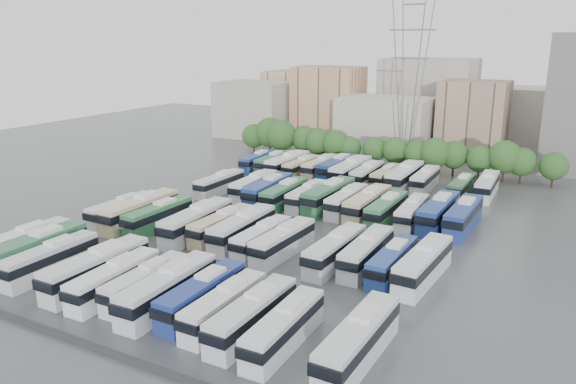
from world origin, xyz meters
The scene contains 54 objects.
ground centered at (0.00, 0.00, 0.00)m, with size 220.00×220.00×0.00m, color #424447.
parapet centered at (0.00, -33.00, 0.25)m, with size 56.00×0.50×0.50m, color #2D2D30.
tree_line centered at (-2.77, 42.11, 4.29)m, with size 65.49×7.96×8.28m.
city_buildings centered at (-7.46, 71.86, 7.87)m, with size 102.00×35.00×20.00m.
electricity_pylon centered at (2.00, 50.00, 18.66)m, with size 9.00×6.91×33.83m.
bus_r0_s0 centered at (-21.41, -22.77, 1.91)m, with size 3.04×12.47×3.89m.
bus_r0_s1 centered at (-18.16, -23.45, 1.99)m, with size 2.94×12.93×4.05m.
bus_r0_s2 centered at (-14.83, -24.20, 1.82)m, with size 2.62×11.83×3.71m.
bus_r0_s4 centered at (-8.15, -23.83, 2.00)m, with size 2.95×12.99×4.07m.
bus_r0_s5 centered at (-4.81, -24.63, 1.78)m, with size 3.05×11.64×3.62m.
bus_r0_s6 centered at (-1.67, -23.53, 1.69)m, with size 2.62×11.02×3.44m.
bus_r0_s7 centered at (1.63, -24.02, 1.96)m, with size 3.18×12.79×3.99m.
bus_r0_s8 centered at (5.04, -23.17, 1.80)m, with size 2.67×11.68×3.66m.
bus_r0_s9 centered at (8.13, -23.90, 1.71)m, with size 2.47×11.14×3.49m.
bus_r0_s10 centered at (11.38, -24.30, 1.82)m, with size 2.66×11.82×3.70m.
bus_r0_s11 centered at (14.87, -24.87, 1.74)m, with size 2.72×11.35×3.54m.
bus_r0_s13 centered at (21.21, -23.95, 1.91)m, with size 2.91×12.45×3.89m.
bus_r1_s0 centered at (-21.34, -6.95, 1.75)m, with size 2.75×11.42×3.56m.
bus_r1_s1 centered at (-18.14, -6.62, 2.03)m, with size 2.99×13.23×4.14m.
bus_r1_s2 centered at (-14.90, -6.63, 1.79)m, with size 2.87×11.69×3.65m.
bus_r1_s4 centered at (-8.35, -6.66, 2.03)m, with size 3.42×13.32×4.14m.
bus_r1_s5 centered at (-5.06, -5.61, 1.77)m, with size 2.97×11.60×3.61m.
bus_r1_s6 centered at (-1.79, -5.79, 1.94)m, with size 3.10×12.67×3.95m.
bus_r1_s7 centered at (1.77, -6.90, 1.69)m, with size 2.57×11.00×3.44m.
bus_r1_s8 centered at (4.78, -7.01, 1.78)m, with size 2.99×11.64×3.62m.
bus_r1_s10 centered at (11.47, -6.66, 1.84)m, with size 3.02×12.03×3.75m.
bus_r1_s11 centered at (14.81, -5.59, 1.83)m, with size 2.72×11.92×3.73m.
bus_r1_s12 centered at (18.16, -6.44, 1.70)m, with size 2.57×11.10×3.47m.
bus_r1_s13 centered at (21.50, -6.23, 1.93)m, with size 3.36×12.64×3.93m.
bus_r2_s1 centered at (-17.94, 12.00, 1.72)m, with size 2.61×11.18×3.49m.
bus_r2_s3 centered at (-11.68, 12.82, 1.86)m, with size 3.21×12.20×3.79m.
bus_r2_s4 centered at (-8.14, 11.43, 1.95)m, with size 3.33×12.78×3.98m.
bus_r2_s5 centered at (-5.01, 10.92, 1.85)m, with size 3.00×12.06×3.76m.
bus_r2_s6 centered at (-1.71, 12.23, 1.71)m, with size 2.78×11.19×3.49m.
bus_r2_s7 centered at (1.57, 12.99, 2.02)m, with size 3.43×13.22×4.11m.
bus_r2_s8 centered at (4.77, 12.46, 1.77)m, with size 2.57×11.51×3.61m.
bus_r2_s9 centered at (8.24, 11.95, 1.94)m, with size 3.01×12.68×3.96m.
bus_r2_s10 centered at (11.43, 10.95, 1.82)m, with size 2.71×11.82×3.70m.
bus_r2_s11 centered at (14.90, 11.73, 1.72)m, with size 2.96×11.27×3.50m.
bus_r2_s12 centered at (18.29, 12.80, 2.00)m, with size 3.06×13.03×4.07m.
bus_r2_s13 centered at (21.65, 12.83, 1.93)m, with size 2.89×12.58×3.94m.
bus_r3_s0 centered at (-21.53, 29.88, 1.69)m, with size 2.90×11.04×3.43m.
bus_r3_s1 centered at (-18.15, 30.00, 1.75)m, with size 3.03×11.48×3.57m.
bus_r3_s2 centered at (-14.61, 29.40, 1.96)m, with size 3.22×12.79×3.98m.
bus_r3_s3 centered at (-11.53, 29.37, 1.71)m, with size 2.83×11.19×3.49m.
bus_r3_s4 centered at (-8.12, 30.80, 1.81)m, with size 3.04×11.86×3.69m.
bus_r3_s5 centered at (-4.89, 30.95, 1.99)m, with size 3.12×12.99×4.06m.
bus_r3_s6 centered at (-1.57, 29.18, 2.09)m, with size 3.04×13.59×4.26m.
bus_r3_s7 centered at (1.53, 29.15, 1.82)m, with size 2.83×11.86×3.70m.
bus_r3_s8 centered at (4.86, 30.06, 1.67)m, with size 2.72×10.91×3.40m.
bus_r3_s9 centered at (8.24, 29.59, 2.08)m, with size 2.95×13.52×4.24m.
bus_r3_s10 centered at (11.46, 30.75, 1.76)m, with size 2.68×11.46×3.58m.
bus_r3_s12 centered at (18.00, 29.03, 1.67)m, with size 2.60×10.89×3.40m.
bus_r3_s13 centered at (21.52, 31.33, 1.81)m, with size 2.99×11.85×3.69m.
Camera 1 is at (35.50, -61.81, 25.44)m, focal length 35.00 mm.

